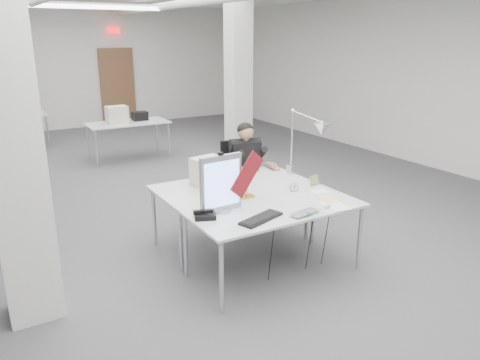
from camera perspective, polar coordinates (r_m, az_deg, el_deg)
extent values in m
cube|color=#454547|center=(7.14, -7.37, -2.93)|extent=(10.00, 14.00, 0.02)
cube|color=silver|center=(13.47, -19.95, 12.71)|extent=(10.00, 0.02, 3.20)
cube|color=silver|center=(9.84, 20.61, 11.31)|extent=(0.02, 14.00, 3.20)
cube|color=white|center=(4.28, -26.07, 4.19)|extent=(0.45, 0.45, 3.20)
cube|color=white|center=(10.10, -0.21, 12.52)|extent=(0.45, 0.45, 3.20)
cube|color=brown|center=(13.73, -14.68, 10.93)|extent=(0.95, 0.08, 2.10)
cube|color=red|center=(13.62, -15.13, 17.18)|extent=(0.32, 0.06, 0.16)
cube|color=white|center=(10.52, -17.31, 19.50)|extent=(2.80, 0.14, 0.08)
cube|color=silver|center=(4.82, 4.28, -3.40)|extent=(1.80, 0.90, 0.02)
cube|color=silver|center=(5.54, -1.03, -0.58)|extent=(1.80, 0.90, 0.02)
cube|color=silver|center=(9.75, -13.56, 6.78)|extent=(1.60, 0.80, 0.02)
cube|color=silver|center=(11.54, -26.52, 7.02)|extent=(1.60, 0.80, 0.02)
cube|color=#A6A5AA|center=(4.61, -2.33, -0.41)|extent=(0.46, 0.08, 0.57)
cube|color=maroon|center=(4.70, 0.88, 0.67)|extent=(0.44, 0.09, 0.48)
cube|color=black|center=(4.47, 2.58, -4.72)|extent=(0.52, 0.31, 0.02)
imported|color=#B3B2B7|center=(4.61, 8.32, -4.19)|extent=(0.36, 0.26, 0.03)
ellipsoid|color=#B2B2B7|center=(4.85, 10.58, -3.17)|extent=(0.09, 0.07, 0.03)
cube|color=black|center=(4.52, -4.29, -4.33)|extent=(0.25, 0.24, 0.05)
cube|color=#AA9049|center=(4.73, -4.17, -2.92)|extent=(0.15, 0.08, 0.11)
cube|color=tan|center=(5.54, 9.03, -0.04)|extent=(0.15, 0.06, 0.11)
cylinder|color=#AAA9AE|center=(5.29, 6.57, -0.85)|extent=(0.11, 0.04, 0.11)
cube|color=white|center=(4.92, 11.51, -3.09)|extent=(0.26, 0.34, 0.01)
cube|color=#DDC884|center=(5.10, 10.75, -2.29)|extent=(0.22, 0.27, 0.01)
cube|color=white|center=(5.33, 9.71, -1.39)|extent=(0.20, 0.16, 0.01)
cube|color=beige|center=(5.42, -3.74, 0.96)|extent=(0.40, 0.39, 0.33)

